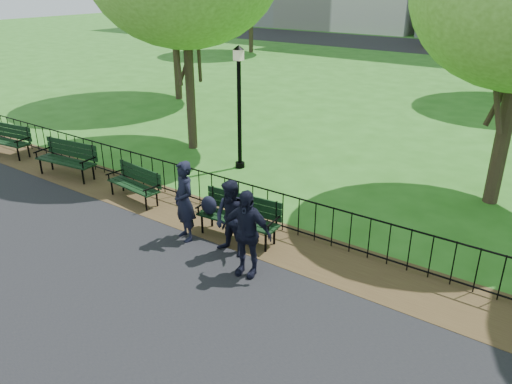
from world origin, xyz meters
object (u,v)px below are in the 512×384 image
Objects in this scene: person_mid at (232,219)px; taxi at (450,39)px; lamppost at (239,104)px; person_left at (184,201)px; park_bench_main at (229,210)px; park_bench_left_c at (7,136)px; person_right at (246,233)px; park_bench_left_b at (68,155)px; park_bench_left_a at (136,180)px.

taxi is at bearing 101.70° from person_mid.
lamppost reaches higher than taxi.
taxi is at bearing 119.37° from person_left.
lamppost is at bearing 119.03° from park_bench_main.
person_mid is at bearing -12.30° from park_bench_left_c.
park_bench_left_c is at bearing -163.37° from person_left.
lamppost reaches higher than person_left.
lamppost is 2.22× the size of person_mid.
park_bench_main is 1.55m from person_right.
park_bench_main is 0.54× the size of lamppost.
lamppost is 2.01× the size of person_left.
taxi is at bearing 81.10° from park_bench_left_b.
person_mid reaches higher than park_bench_left_b.
person_left is (5.13, -0.80, 0.27)m from park_bench_left_b.
person_mid reaches higher than park_bench_left_a.
lamppost is at bearing 18.90° from park_bench_left_c.
park_bench_left_a is at bearing 154.39° from person_right.
lamppost reaches higher than park_bench_left_c.
person_mid is 0.35× the size of taxi.
park_bench_left_c is 1.11× the size of person_right.
park_bench_main is 0.80m from person_mid.
taxi is (-6.03, 33.83, -0.08)m from person_right.
park_bench_main is 0.41× the size of taxi.
person_right reaches higher than park_bench_left_c.
person_left reaches higher than park_bench_left_c.
person_mid reaches higher than park_bench_left_c.
park_bench_left_c is 0.54× the size of lamppost.
person_right is (1.18, -0.97, 0.24)m from park_bench_main.
park_bench_main is at bearing -55.89° from lamppost.
park_bench_left_b is 6.37m from person_mid.
person_right is (6.97, -1.14, 0.25)m from park_bench_left_b.
person_right is at bearing -29.39° from person_mid.
park_bench_left_a is 3.65m from lamppost.
park_bench_left_a is (-3.04, 0.15, -0.10)m from park_bench_main.
park_bench_left_a is 32.77m from taxi.
lamppost is 0.77× the size of taxi.
person_left is at bearing 158.86° from person_right.
person_right is 34.37m from taxi.
lamppost reaches higher than park_bench_main.
person_left is 1.20m from person_mid.
taxi reaches higher than park_bench_left_b.
person_mid is at bearing -5.39° from park_bench_left_a.
taxi is (-1.81, 32.71, 0.25)m from park_bench_left_a.
park_bench_left_c is 1.09× the size of person_left.
lamppost is (6.54, 3.29, 1.29)m from park_bench_left_c.
person_right is at bearing -44.42° from park_bench_main.
person_left is at bearing -141.21° from park_bench_main.
park_bench_left_c is at bearing -162.91° from taxi.
park_bench_main is 5.79m from park_bench_left_b.
person_left is 1.11× the size of person_mid.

